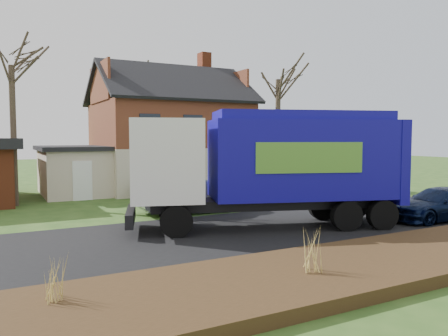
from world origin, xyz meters
name	(u,v)px	position (x,y,z in m)	size (l,w,h in m)	color
ground	(258,230)	(0.00, 0.00, 0.00)	(120.00, 120.00, 0.00)	#284918
road	(258,230)	(0.00, 0.00, 0.01)	(80.00, 7.00, 0.02)	black
mulch_verge	(370,264)	(0.00, -5.30, 0.15)	(80.00, 3.50, 0.30)	black
main_house	(163,127)	(1.49, 13.91, 4.03)	(12.95, 8.95, 9.26)	beige
garbage_truck	(274,161)	(0.80, 0.20, 2.47)	(10.35, 5.68, 4.29)	black
silver_sedan	(193,194)	(-0.50, 4.58, 0.81)	(1.71, 4.90, 1.61)	#A9ABB1
navy_wagon	(440,204)	(7.52, -1.80, 0.65)	(1.83, 4.51, 1.31)	black
tree_front_west	(10,44)	(-7.44, 10.33, 7.78)	(3.18, 3.18, 9.45)	#453729
tree_front_east	(278,61)	(7.52, 9.57, 8.08)	(3.58, 3.58, 9.94)	#423628
tree_back	(138,53)	(1.96, 20.71, 9.93)	(3.76, 3.76, 11.91)	#3C3424
grass_clump_west	(54,278)	(-7.41, -4.67, 0.73)	(0.32, 0.27, 0.86)	tan
grass_clump_mid	(314,251)	(-2.01, -5.52, 0.78)	(0.34, 0.28, 0.95)	tan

